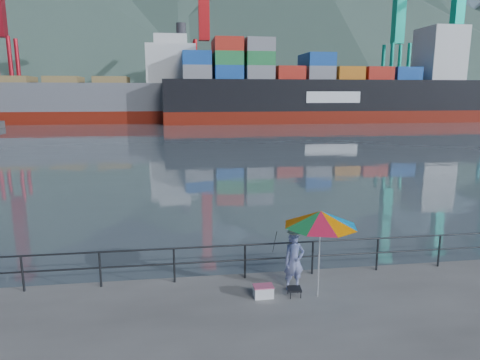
# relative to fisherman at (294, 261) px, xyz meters

# --- Properties ---
(harbor_water) EXTENTS (500.00, 280.00, 0.00)m
(harbor_water) POSITION_rel_fisherman_xyz_m (-2.20, 129.16, -0.79)
(harbor_water) COLOR slate
(harbor_water) RESTS_ON ground
(far_dock) EXTENTS (200.00, 40.00, 0.40)m
(far_dock) POSITION_rel_fisherman_xyz_m (7.80, 92.16, -0.79)
(far_dock) COLOR #514F4C
(far_dock) RESTS_ON ground
(guardrail) EXTENTS (22.00, 0.06, 1.03)m
(guardrail) POSITION_rel_fisherman_xyz_m (-2.20, 0.86, -0.27)
(guardrail) COLOR #2D3033
(guardrail) RESTS_ON ground
(mountains) EXTENTS (600.00, 332.80, 80.00)m
(mountains) POSITION_rel_fisherman_xyz_m (36.62, 206.91, 34.76)
(mountains) COLOR #385147
(mountains) RESTS_ON ground
(port_cranes) EXTENTS (116.00, 28.00, 38.40)m
(port_cranes) POSITION_rel_fisherman_xyz_m (28.80, 83.16, 15.21)
(port_cranes) COLOR red
(port_cranes) RESTS_ON ground
(container_stacks) EXTENTS (58.00, 8.40, 7.80)m
(container_stacks) POSITION_rel_fisherman_xyz_m (30.31, 92.99, 2.28)
(container_stacks) COLOR #267F3F
(container_stacks) RESTS_ON ground
(fisherman) EXTENTS (0.63, 0.46, 1.58)m
(fisherman) POSITION_rel_fisherman_xyz_m (0.00, 0.00, 0.00)
(fisherman) COLOR navy
(fisherman) RESTS_ON ground
(beach_umbrella) EXTENTS (2.12, 2.12, 2.32)m
(beach_umbrella) POSITION_rel_fisherman_xyz_m (0.51, -0.53, 1.33)
(beach_umbrella) COLOR white
(beach_umbrella) RESTS_ON ground
(folding_stool) EXTENTS (0.39, 0.39, 0.23)m
(folding_stool) POSITION_rel_fisherman_xyz_m (-0.09, -0.44, -0.67)
(folding_stool) COLOR black
(folding_stool) RESTS_ON ground
(cooler_bag) EXTENTS (0.50, 0.34, 0.29)m
(cooler_bag) POSITION_rel_fisherman_xyz_m (-0.91, -0.36, -0.65)
(cooler_bag) COLOR white
(cooler_bag) RESTS_ON ground
(fishing_rod) EXTENTS (0.32, 1.85, 1.32)m
(fishing_rod) POSITION_rel_fisherman_xyz_m (-0.27, 1.21, -0.79)
(fishing_rod) COLOR black
(fishing_rod) RESTS_ON ground
(bulk_carrier) EXTENTS (54.60, 9.45, 14.50)m
(bulk_carrier) POSITION_rel_fisherman_xyz_m (-19.54, 73.80, 3.29)
(bulk_carrier) COLOR maroon
(bulk_carrier) RESTS_ON ground
(container_ship) EXTENTS (60.38, 10.06, 18.10)m
(container_ship) POSITION_rel_fisherman_xyz_m (26.26, 69.38, 5.04)
(container_ship) COLOR maroon
(container_ship) RESTS_ON ground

